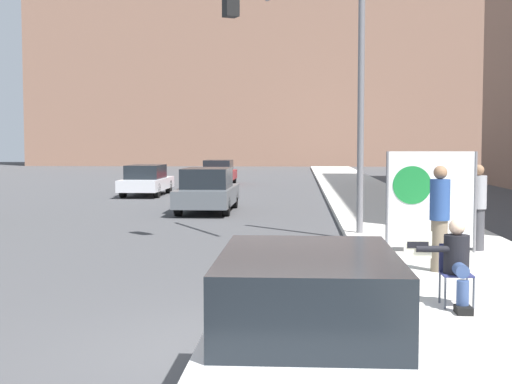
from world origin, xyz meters
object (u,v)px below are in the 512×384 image
Objects in this scene: parked_car_curbside at (308,332)px; car_on_road_midblock at (146,180)px; jogger_on_sidewalk at (440,217)px; protest_banner at (430,199)px; car_on_road_nearest at (208,190)px; seated_protester at (456,261)px; traffic_light_pole at (316,59)px; car_on_road_distant at (219,172)px; pedestrian_behind at (478,207)px.

parked_car_curbside is 0.96× the size of car_on_road_midblock.
jogger_on_sidewalk is 21.60m from car_on_road_midblock.
protest_banner is 0.43× the size of car_on_road_nearest.
car_on_road_nearest is (-3.21, 18.13, 0.04)m from parked_car_curbside.
traffic_light_pole reaches higher than seated_protester.
traffic_light_pole is at bearing -63.98° from car_on_road_midblock.
car_on_road_distant is (-6.97, 28.25, -0.40)m from jogger_on_sidewalk.
seated_protester is 0.58× the size of protest_banner.
protest_banner is 11.42m from car_on_road_nearest.
parked_car_curbside is at bearing 67.06° from jogger_on_sidewalk.
car_on_road_midblock is (-9.50, 17.33, -0.54)m from protest_banner.
jogger_on_sidewalk reaches higher than car_on_road_distant.
traffic_light_pole is (-3.26, 2.16, 3.25)m from pedestrian_behind.
traffic_light_pole reaches higher than protest_banner.
seated_protester is 0.27× the size of parked_car_curbside.
car_on_road_midblock is 9.04m from car_on_road_distant.
car_on_road_nearest is at bearing 169.75° from pedestrian_behind.
pedestrian_behind is at bearing -54.61° from car_on_road_nearest.
pedestrian_behind is 0.41× the size of car_on_road_distant.
seated_protester is 0.67× the size of pedestrian_behind.
pedestrian_behind is 9.31m from parked_car_curbside.
traffic_light_pole is at bearing 132.28° from protest_banner.
car_on_road_midblock is (-7.26, 14.87, -3.62)m from traffic_light_pole.
parked_car_curbside reaches higher than seated_protester.
car_on_road_distant reaches higher than car_on_road_midblock.
jogger_on_sidewalk is 29.10m from car_on_road_distant.
pedestrian_behind is at bearing 67.40° from parked_car_curbside.
jogger_on_sidewalk is 0.39× the size of car_on_road_nearest.
protest_banner is at bearing -118.76° from pedestrian_behind.
jogger_on_sidewalk is at bearing -66.61° from traffic_light_pole.
car_on_road_midblock is (-8.96, 22.20, -0.10)m from seated_protester.
traffic_light_pole is at bearing -78.14° from car_on_road_distant.
seated_protester is at bearing 59.40° from parked_car_curbside.
car_on_road_nearest reaches higher than car_on_road_midblock.
traffic_light_pole is at bearing 96.49° from seated_protester.
car_on_road_midblock is (-10.52, 17.02, -0.37)m from pedestrian_behind.
car_on_road_midblock is (-6.95, 25.61, -0.02)m from parked_car_curbside.
parked_car_curbside is (-2.32, -6.11, -0.39)m from jogger_on_sidewalk.
jogger_on_sidewalk is 0.41× the size of parked_car_curbside.
car_on_road_nearest is (-3.52, 7.39, -3.57)m from traffic_light_pole.
car_on_road_nearest is (-5.53, 12.02, -0.35)m from jogger_on_sidewalk.
traffic_light_pole is (-1.70, 7.33, 3.52)m from seated_protester.
car_on_road_midblock is (-3.74, 7.48, -0.05)m from car_on_road_nearest.
car_on_road_midblock reaches higher than seated_protester.
jogger_on_sidewalk reaches higher than car_on_road_nearest.
jogger_on_sidewalk is at bearing -65.32° from car_on_road_nearest.
protest_banner is 0.46× the size of parked_car_curbside.
seated_protester is 0.19× the size of traffic_light_pole.
seated_protester is at bearing -76.91° from traffic_light_pole.
car_on_road_nearest is (-5.76, 9.85, -0.49)m from protest_banner.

